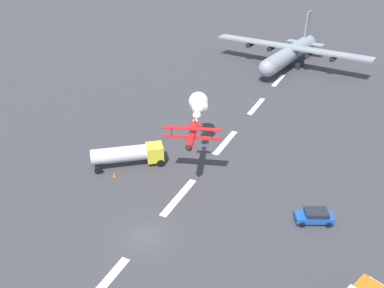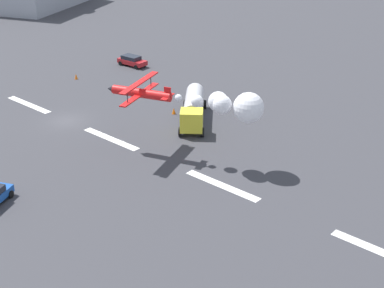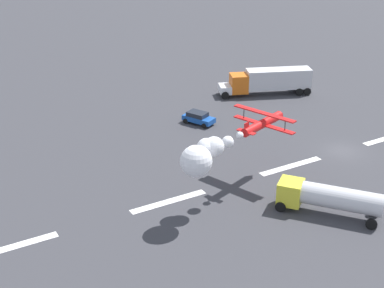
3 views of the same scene
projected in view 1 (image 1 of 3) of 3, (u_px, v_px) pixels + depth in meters
The scene contains 11 objects.
ground_plane at pixel (145, 236), 41.20m from camera, with size 440.00×440.00×0.00m, color #38383D.
runway_stripe_4 at pixel (101, 288), 35.27m from camera, with size 8.00×0.90×0.01m, color white.
runway_stripe_5 at pixel (179, 197), 47.12m from camera, with size 8.00×0.90×0.01m, color white.
runway_stripe_6 at pixel (225, 142), 58.97m from camera, with size 8.00×0.90×0.01m, color white.
runway_stripe_7 at pixel (256, 106), 70.83m from camera, with size 8.00×0.90×0.01m, color white.
runway_stripe_8 at pixel (278, 80), 82.68m from camera, with size 8.00×0.90×0.01m, color white.
cargo_transport_plane at pixel (288, 54), 88.24m from camera, with size 26.48×35.98×10.85m.
stunt_biplane_red at pixel (198, 108), 54.89m from camera, with size 15.15×8.79×2.86m.
fuel_tanker_truck at pixel (129, 154), 52.52m from camera, with size 7.87×8.97×2.90m.
followme_car_yellow at pixel (315, 216), 42.80m from camera, with size 3.36×4.46×1.52m.
traffic_cone_far at pixel (114, 174), 50.76m from camera, with size 0.44×0.44×0.75m, color orange.
Camera 1 is at (-25.94, -18.10, 28.54)m, focal length 36.67 mm.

